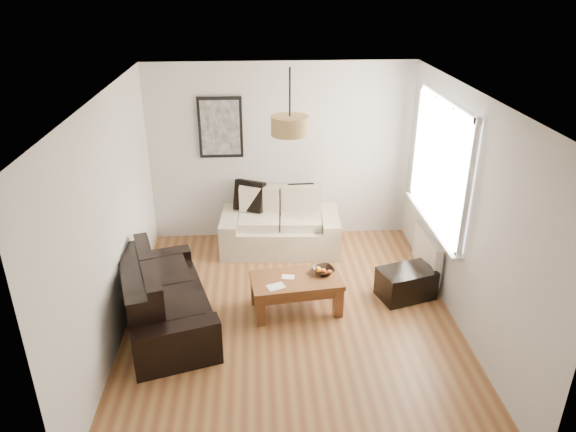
{
  "coord_description": "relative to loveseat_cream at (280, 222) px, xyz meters",
  "views": [
    {
      "loc": [
        -0.36,
        -5.14,
        3.7
      ],
      "look_at": [
        0.0,
        0.6,
        1.05
      ],
      "focal_mm": 33.25,
      "sensor_mm": 36.0,
      "label": 1
    }
  ],
  "objects": [
    {
      "name": "wall_back",
      "position": [
        0.04,
        0.47,
        0.88
      ],
      "size": [
        3.8,
        0.04,
        2.6
      ],
      "primitive_type": null,
      "color": "silver",
      "rests_on": "floor"
    },
    {
      "name": "sofa_leather",
      "position": [
        -1.39,
        -1.77,
        -0.03
      ],
      "size": [
        1.36,
        1.98,
        0.78
      ],
      "primitive_type": null,
      "rotation": [
        0.0,
        0.0,
        1.86
      ],
      "color": "black",
      "rests_on": "floor"
    },
    {
      "name": "orange_b",
      "position": [
        0.5,
        -1.54,
        0.05
      ],
      "size": [
        0.08,
        0.08,
        0.06
      ],
      "primitive_type": "sphere",
      "rotation": [
        0.0,
        0.0,
        0.24
      ],
      "color": "#F14B14",
      "rests_on": "fruit_bowl"
    },
    {
      "name": "ottoman",
      "position": [
        1.49,
        -1.39,
        -0.23
      ],
      "size": [
        0.75,
        0.6,
        0.38
      ],
      "primitive_type": "cube",
      "rotation": [
        0.0,
        0.0,
        0.3
      ],
      "color": "black",
      "rests_on": "floor"
    },
    {
      "name": "orange_a",
      "position": [
        0.44,
        -1.5,
        0.05
      ],
      "size": [
        0.06,
        0.06,
        0.06
      ],
      "primitive_type": "sphere",
      "rotation": [
        0.0,
        0.0,
        -0.0
      ],
      "color": "orange",
      "rests_on": "fruit_bowl"
    },
    {
      "name": "floor",
      "position": [
        0.04,
        -1.78,
        -0.42
      ],
      "size": [
        4.5,
        4.5,
        0.0
      ],
      "primitive_type": "plane",
      "color": "brown",
      "rests_on": "ground"
    },
    {
      "name": "fruit_bowl",
      "position": [
        0.44,
        -1.48,
        0.04
      ],
      "size": [
        0.33,
        0.33,
        0.06
      ],
      "primitive_type": "imported",
      "rotation": [
        0.0,
        0.0,
        0.34
      ],
      "color": "black",
      "rests_on": "coffee_table"
    },
    {
      "name": "loveseat_cream",
      "position": [
        0.0,
        0.0,
        0.0
      ],
      "size": [
        1.73,
        1.01,
        0.84
      ],
      "primitive_type": null,
      "rotation": [
        0.0,
        0.0,
        -0.06
      ],
      "color": "beige",
      "rests_on": "floor"
    },
    {
      "name": "ceiling",
      "position": [
        0.04,
        -1.78,
        2.18
      ],
      "size": [
        3.8,
        4.5,
        0.0
      ],
      "primitive_type": null,
      "color": "white",
      "rests_on": "floor"
    },
    {
      "name": "window_bay",
      "position": [
        1.9,
        -0.98,
        1.18
      ],
      "size": [
        0.14,
        1.9,
        1.6
      ],
      "primitive_type": null,
      "color": "white",
      "rests_on": "wall_right"
    },
    {
      "name": "wall_front",
      "position": [
        0.04,
        -4.03,
        0.88
      ],
      "size": [
        3.8,
        0.04,
        2.6
      ],
      "primitive_type": null,
      "color": "silver",
      "rests_on": "floor"
    },
    {
      "name": "wall_left",
      "position": [
        -1.86,
        -1.78,
        0.88
      ],
      "size": [
        0.04,
        4.5,
        2.6
      ],
      "primitive_type": null,
      "color": "silver",
      "rests_on": "floor"
    },
    {
      "name": "cushion_left",
      "position": [
        -0.43,
        0.2,
        0.33
      ],
      "size": [
        0.46,
        0.32,
        0.44
      ],
      "primitive_type": "cube",
      "rotation": [
        0.0,
        0.0,
        -0.45
      ],
      "color": "black",
      "rests_on": "loveseat_cream"
    },
    {
      "name": "wall_right",
      "position": [
        1.94,
        -1.78,
        0.88
      ],
      "size": [
        0.04,
        4.5,
        2.6
      ],
      "primitive_type": null,
      "color": "silver",
      "rests_on": "floor"
    },
    {
      "name": "coffee_table",
      "position": [
        0.11,
        -1.59,
        -0.2
      ],
      "size": [
        1.11,
        0.7,
        0.43
      ],
      "primitive_type": null,
      "rotation": [
        0.0,
        0.0,
        0.12
      ],
      "color": "brown",
      "rests_on": "floor"
    },
    {
      "name": "papers",
      "position": [
        -0.13,
        -1.75,
        0.02
      ],
      "size": [
        0.23,
        0.2,
        0.01
      ],
      "primitive_type": "cube",
      "rotation": [
        0.0,
        0.0,
        0.36
      ],
      "color": "white",
      "rests_on": "coffee_table"
    },
    {
      "name": "radiator",
      "position": [
        1.86,
        -0.98,
        -0.04
      ],
      "size": [
        0.1,
        0.9,
        0.52
      ],
      "primitive_type": "cube",
      "color": "white",
      "rests_on": "wall_right"
    },
    {
      "name": "pendant_shade",
      "position": [
        0.04,
        -1.48,
        1.81
      ],
      "size": [
        0.4,
        0.4,
        0.2
      ],
      "primitive_type": "cylinder",
      "color": "tan",
      "rests_on": "ceiling"
    },
    {
      "name": "cushion_right",
      "position": [
        0.31,
        0.2,
        0.3
      ],
      "size": [
        0.38,
        0.13,
        0.38
      ],
      "primitive_type": "cube",
      "rotation": [
        0.0,
        0.0,
        0.04
      ],
      "color": "black",
      "rests_on": "loveseat_cream"
    },
    {
      "name": "orange_c",
      "position": [
        0.38,
        -1.47,
        0.05
      ],
      "size": [
        0.09,
        0.09,
        0.07
      ],
      "primitive_type": "sphere",
      "rotation": [
        0.0,
        0.0,
        -0.25
      ],
      "color": "orange",
      "rests_on": "fruit_bowl"
    },
    {
      "name": "poster",
      "position": [
        -0.81,
        0.44,
        1.28
      ],
      "size": [
        0.62,
        0.04,
        0.87
      ],
      "primitive_type": null,
      "color": "black",
      "rests_on": "wall_back"
    }
  ]
}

